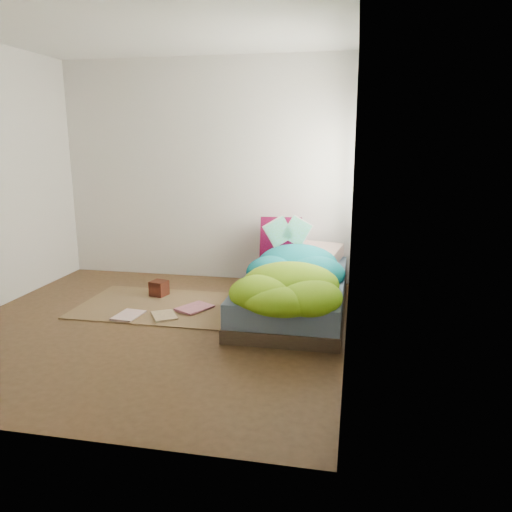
{
  "coord_description": "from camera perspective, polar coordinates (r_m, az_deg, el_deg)",
  "views": [
    {
      "loc": [
        1.78,
        -4.03,
        1.67
      ],
      "look_at": [
        0.83,
        0.75,
        0.53
      ],
      "focal_mm": 35.0,
      "sensor_mm": 36.0,
      "label": 1
    }
  ],
  "objects": [
    {
      "name": "floor_book_a",
      "position": [
        5.02,
        -15.48,
        -6.45
      ],
      "size": [
        0.25,
        0.33,
        0.02
      ],
      "primitive_type": "imported",
      "rotation": [
        0.0,
        0.0,
        -0.1
      ],
      "color": "beige",
      "rests_on": "rug"
    },
    {
      "name": "rug",
      "position": [
        5.24,
        -11.02,
        -5.57
      ],
      "size": [
        1.6,
        1.1,
        0.01
      ],
      "primitive_type": "cube",
      "color": "brown",
      "rests_on": "ground"
    },
    {
      "name": "floor_book_b",
      "position": [
        5.13,
        -7.99,
        -5.63
      ],
      "size": [
        0.39,
        0.42,
        0.03
      ],
      "primitive_type": "imported",
      "rotation": [
        0.0,
        0.0,
        -0.52
      ],
      "color": "#BC6C7D",
      "rests_on": "rug"
    },
    {
      "name": "pillow_floral",
      "position": [
        5.69,
        6.31,
        0.34
      ],
      "size": [
        0.73,
        0.55,
        0.15
      ],
      "primitive_type": "cube",
      "rotation": [
        0.0,
        0.0,
        -0.25
      ],
      "color": "#F0E2CF",
      "rests_on": "bed"
    },
    {
      "name": "wooden_box",
      "position": [
        5.53,
        -11.02,
        -3.63
      ],
      "size": [
        0.2,
        0.2,
        0.16
      ],
      "primitive_type": "cube",
      "rotation": [
        0.0,
        0.0,
        -0.24
      ],
      "color": "#3D1D0E",
      "rests_on": "rug"
    },
    {
      "name": "bed",
      "position": [
        5.02,
        4.34,
        -4.28
      ],
      "size": [
        1.0,
        2.0,
        0.34
      ],
      "color": "#39281F",
      "rests_on": "ground"
    },
    {
      "name": "ground",
      "position": [
        4.71,
        -11.84,
        -7.86
      ],
      "size": [
        3.5,
        3.5,
        0.0
      ],
      "primitive_type": "cube",
      "color": "#422D19",
      "rests_on": "ground"
    },
    {
      "name": "pillow_magenta",
      "position": [
        5.68,
        2.89,
        2.04
      ],
      "size": [
        0.48,
        0.18,
        0.47
      ],
      "primitive_type": "cube",
      "rotation": [
        0.0,
        0.0,
        0.08
      ],
      "color": "#4C0518",
      "rests_on": "bed"
    },
    {
      "name": "open_book",
      "position": [
        5.34,
        3.7,
        3.88
      ],
      "size": [
        0.43,
        0.23,
        0.26
      ],
      "primitive_type": null,
      "rotation": [
        0.0,
        0.0,
        0.34
      ],
      "color": "green",
      "rests_on": "duvet"
    },
    {
      "name": "duvet",
      "position": [
        4.71,
        4.09,
        -1.1
      ],
      "size": [
        0.96,
        1.84,
        0.34
      ],
      "primitive_type": null,
      "color": "#075975",
      "rests_on": "bed"
    },
    {
      "name": "floor_book_c",
      "position": [
        4.87,
        -11.68,
        -6.86
      ],
      "size": [
        0.33,
        0.36,
        0.02
      ],
      "primitive_type": "imported",
      "rotation": [
        0.0,
        0.0,
        0.56
      ],
      "color": "tan",
      "rests_on": "rug"
    },
    {
      "name": "room_walls",
      "position": [
        4.41,
        -12.67,
        12.3
      ],
      "size": [
        3.54,
        3.54,
        2.62
      ],
      "color": "silver",
      "rests_on": "ground"
    }
  ]
}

